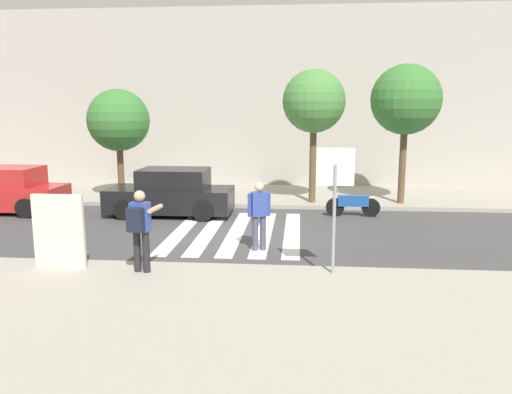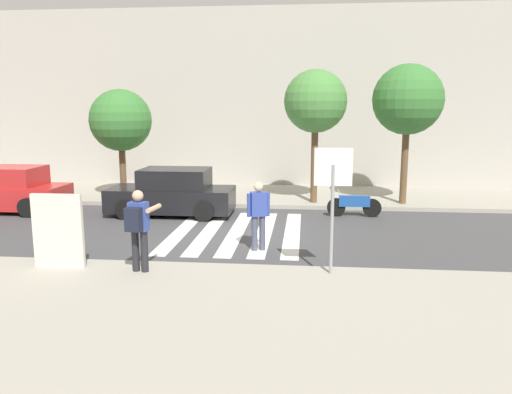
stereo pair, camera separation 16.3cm
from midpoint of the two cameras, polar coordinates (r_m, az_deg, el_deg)
The scene contains 19 objects.
ground_plane at distance 14.22m, azimuth -2.68°, elevation -4.19°, with size 120.00×120.00×0.00m, color #424244.
sidewalk_near at distance 8.42m, azimuth -8.45°, elevation -14.17°, with size 60.00×6.00×0.14m, color #9E998C.
sidewalk_far at distance 20.04m, azimuth -0.41°, elevation 0.25°, with size 60.00×4.80×0.14m, color #9E998C.
building_facade_far at distance 24.12m, azimuth 0.58°, elevation 11.05°, with size 56.00×4.00×7.79m, color #ADA89E.
crosswalk_stripe_0 at distance 14.70m, azimuth -8.78°, elevation -3.80°, with size 0.44×5.20×0.01m, color silver.
crosswalk_stripe_1 at distance 14.53m, azimuth -5.71°, elevation -3.89°, with size 0.44×5.20×0.01m, color silver.
crosswalk_stripe_2 at distance 14.41m, azimuth -2.57°, elevation -3.98°, with size 0.44×5.20×0.01m, color silver.
crosswalk_stripe_3 at distance 14.33m, azimuth 0.61°, elevation -4.05°, with size 0.44×5.20×0.01m, color silver.
crosswalk_stripe_4 at distance 14.29m, azimuth 3.82°, elevation -4.11°, with size 0.44×5.20×0.01m, color silver.
stop_sign at distance 10.15m, azimuth 8.56°, elevation 1.61°, with size 0.76×0.08×2.60m.
photographer_with_backpack at distance 10.54m, azimuth -13.55°, elevation -3.03°, with size 0.65×0.89×1.72m.
pedestrian_crossing at distance 12.35m, azimuth -0.02°, elevation -1.74°, with size 0.56×0.35×1.72m.
parked_car_red at distance 19.09m, azimuth -27.09°, elevation 0.62°, with size 4.10×1.92×1.55m.
parked_car_black at distance 16.75m, azimuth -9.94°, elevation 0.40°, with size 4.10×1.92×1.55m.
motorcycle at distance 16.63m, azimuth 10.74°, elevation -0.79°, with size 1.76×0.60×0.87m.
street_tree_west at distance 19.33m, azimuth -15.69°, elevation 8.39°, with size 2.28×2.28×4.07m.
street_tree_center at distance 17.93m, azimuth 6.38°, elevation 10.72°, with size 2.22×2.22×4.72m.
street_tree_east at distance 18.37m, azimuth 16.50°, elevation 10.56°, with size 2.44×2.44×4.88m.
advertising_board at distance 11.40m, azimuth -21.96°, elevation -3.68°, with size 1.10×0.11×1.60m.
Camera 1 is at (1.77, -13.66, 3.52)m, focal length 35.00 mm.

